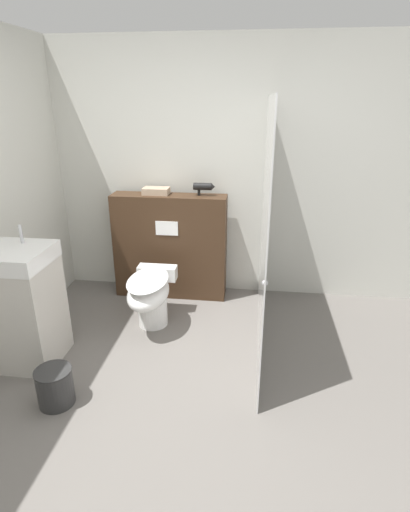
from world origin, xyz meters
TOP-DOWN VIEW (x-y plane):
  - ground_plane at (0.00, 0.00)m, footprint 12.00×12.00m
  - wall_back at (0.00, 2.05)m, footprint 8.00×0.06m
  - partition_panel at (-0.44, 1.83)m, footprint 1.14×0.26m
  - shower_glass at (0.48, 1.09)m, footprint 0.04×1.85m
  - toilet at (-0.48, 1.15)m, footprint 0.36×0.70m
  - sink_vanity at (-1.31, 0.56)m, footprint 0.48×0.48m
  - hair_drier at (-0.10, 1.86)m, footprint 0.21×0.07m
  - folded_towel at (-0.56, 1.85)m, footprint 0.25×0.16m
  - waste_bin at (-0.88, 0.11)m, footprint 0.25×0.25m

SIDE VIEW (x-z plane):
  - ground_plane at x=0.00m, z-range 0.00..0.00m
  - waste_bin at x=-0.88m, z-range 0.00..0.27m
  - toilet at x=-0.48m, z-range 0.07..0.58m
  - sink_vanity at x=-1.31m, z-range -0.07..1.01m
  - partition_panel at x=-0.44m, z-range 0.00..1.07m
  - shower_glass at x=0.48m, z-range 0.00..1.97m
  - folded_towel at x=-0.56m, z-range 1.07..1.13m
  - hair_drier at x=-0.10m, z-range 1.09..1.21m
  - wall_back at x=0.00m, z-range 0.00..2.50m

